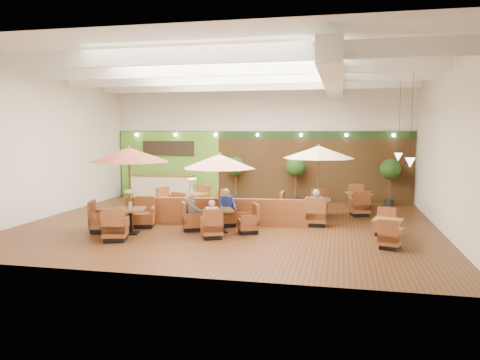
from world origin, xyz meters
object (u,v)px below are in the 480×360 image
(table_4, at_px, (387,231))
(diner_1, at_px, (227,204))
(table_2, at_px, (316,166))
(topiary_0, at_px, (235,168))
(diner_0, at_px, (212,215))
(diner_3, at_px, (316,204))
(diner_2, at_px, (192,208))
(table_0, at_px, (127,171))
(topiary_2, at_px, (390,171))
(diner_4, at_px, (316,204))
(table_3, at_px, (192,202))
(booth_divider, at_px, (220,212))
(topiary_1, at_px, (296,168))
(table_5, at_px, (359,202))
(service_counter, at_px, (164,187))
(table_1, at_px, (219,178))

(table_4, height_order, diner_1, diner_1)
(table_2, height_order, topiary_0, table_2)
(diner_0, xyz_separation_m, diner_3, (2.98, 2.53, 0.03))
(diner_2, relative_size, diner_3, 0.96)
(diner_0, bearing_deg, table_0, 152.48)
(table_0, height_order, topiary_2, table_0)
(table_4, relative_size, topiary_0, 1.16)
(diner_1, relative_size, diner_4, 1.02)
(table_3, bearing_deg, diner_2, -48.15)
(booth_divider, bearing_deg, table_2, 19.65)
(topiary_1, bearing_deg, diner_4, -76.72)
(booth_divider, distance_m, table_2, 3.85)
(table_0, xyz_separation_m, diner_0, (2.75, -0.08, -1.25))
(table_5, bearing_deg, diner_1, -155.06)
(booth_divider, xyz_separation_m, topiary_1, (2.08, 5.54, 1.11))
(service_counter, height_order, table_4, service_counter)
(table_0, relative_size, diner_3, 3.51)
(table_4, distance_m, diner_2, 6.09)
(diner_0, bearing_deg, topiary_0, 71.61)
(table_3, bearing_deg, table_4, -1.26)
(table_4, xyz_separation_m, topiary_2, (0.71, 6.88, 1.20))
(service_counter, bearing_deg, topiary_2, 1.12)
(diner_2, height_order, diner_4, diner_4)
(diner_2, bearing_deg, table_0, -98.36)
(table_3, height_order, diner_2, table_3)
(booth_divider, bearing_deg, table_0, -148.25)
(topiary_1, height_order, topiary_2, topiary_1)
(service_counter, height_order, diner_1, diner_1)
(booth_divider, relative_size, diner_1, 8.32)
(table_2, bearing_deg, diner_0, -129.67)
(table_1, bearing_deg, table_0, 173.46)
(table_5, xyz_separation_m, diner_1, (-4.49, -3.90, 0.39))
(table_5, height_order, diner_4, diner_4)
(topiary_0, height_order, topiary_1, topiary_1)
(diner_1, xyz_separation_m, diner_2, (-0.93, -0.93, -0.01))
(table_3, distance_m, topiary_2, 8.61)
(service_counter, xyz_separation_m, diner_3, (7.40, -4.81, 0.18))
(service_counter, xyz_separation_m, table_2, (7.33, -3.80, 1.40))
(service_counter, xyz_separation_m, topiary_2, (10.27, 0.20, 0.94))
(table_1, bearing_deg, diner_2, 156.28)
(table_5, xyz_separation_m, diner_4, (-1.51, -3.23, 0.38))
(booth_divider, height_order, diner_0, diner_0)
(table_0, distance_m, table_4, 8.08)
(topiary_2, bearing_deg, service_counter, -178.88)
(table_1, height_order, table_3, table_1)
(service_counter, height_order, table_1, table_1)
(booth_divider, xyz_separation_m, diner_2, (-0.66, -1.07, 0.29))
(booth_divider, relative_size, diner_3, 8.26)
(service_counter, xyz_separation_m, diner_4, (7.40, -4.81, 0.17))
(topiary_1, bearing_deg, diner_2, -112.46)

